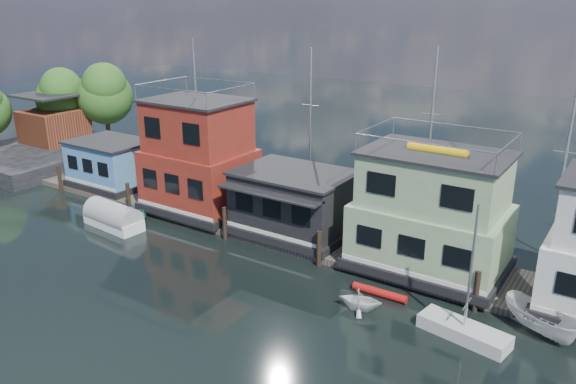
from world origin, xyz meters
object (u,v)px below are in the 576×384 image
Objects in this scene: houseboat_red at (199,158)px; tarp_runabout at (113,217)px; houseboat_blue at (111,163)px; houseboat_dark at (294,202)px; dinghy_teal at (134,215)px; dinghy_white at (360,300)px; red_kayak at (380,293)px; houseboat_green at (432,214)px; day_sailer at (464,330)px; motorboat at (541,320)px.

houseboat_red is 7.10m from tarp_runabout.
houseboat_dark is (17.50, -0.02, 0.21)m from houseboat_blue.
houseboat_blue is 1.85× the size of dinghy_teal.
dinghy_white is at bearing -13.03° from houseboat_blue.
houseboat_red reaches higher than red_kayak.
houseboat_red reaches higher than houseboat_green.
day_sailer is at bearing -16.77° from red_kayak.
houseboat_red is 24.07m from motorboat.
dinghy_white is (-1.31, -5.83, -2.98)m from houseboat_green.
dinghy_teal is (6.56, -3.78, -1.85)m from houseboat_blue.
dinghy_white is at bearing -37.08° from houseboat_dark.
houseboat_dark is 13.98m from day_sailer.
houseboat_dark reaches higher than houseboat_blue.
houseboat_dark is at bearing 107.09° from motorboat.
houseboat_dark is 1.85× the size of motorboat.
houseboat_dark is at bearing -179.88° from houseboat_green.
houseboat_green is at bearing 134.76° from day_sailer.
houseboat_green reaches higher than tarp_runabout.
houseboat_green is 7.87m from motorboat.
dinghy_white is (7.69, -5.81, -1.85)m from houseboat_dark.
red_kayak is at bearing -22.88° from dinghy_white.
houseboat_red reaches higher than dinghy_teal.
houseboat_blue is at bearing 113.14° from motorboat.
day_sailer is at bearing -10.12° from houseboat_blue.
houseboat_red is at bearing 0.00° from houseboat_blue.
day_sailer reaches higher than tarp_runabout.
dinghy_white is (18.62, -2.05, 0.21)m from dinghy_teal.
houseboat_green is 20.54m from dinghy_teal.
red_kayak is 1.37× the size of dinghy_white.
motorboat is at bearing 9.37° from tarp_runabout.
houseboat_blue is 26.53m from houseboat_green.
houseboat_blue is 0.86× the size of houseboat_dark.
houseboat_green is at bearing 0.12° from houseboat_dark.
houseboat_green is at bearing -50.86° from dinghy_teal.
motorboat is at bearing -7.79° from houseboat_red.
day_sailer is at bearing -55.25° from houseboat_green.
houseboat_red is at bearing -9.43° from dinghy_teal.
dinghy_teal is (-10.94, -3.76, -2.06)m from houseboat_dark.
dinghy_white is at bearing 136.84° from motorboat.
dinghy_white reaches higher than dinghy_teal.
red_kayak is (18.88, -0.29, -0.14)m from dinghy_teal.
tarp_runabout reaches higher than dinghy_teal.
houseboat_red is 17.10m from dinghy_white.
houseboat_blue is 2.96× the size of dinghy_white.
houseboat_dark reaches higher than tarp_runabout.
motorboat is (23.62, -3.23, -3.33)m from houseboat_red.
houseboat_red is 16.90m from red_kayak.
dinghy_white is (-7.93, -2.60, -0.20)m from motorboat.
red_kayak is at bearing 174.55° from day_sailer.
motorboat is 1.85× the size of dinghy_white.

